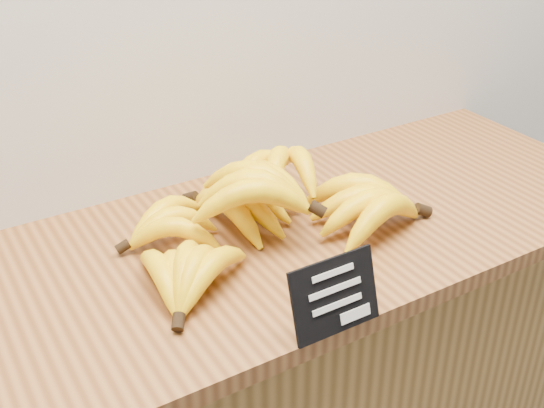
% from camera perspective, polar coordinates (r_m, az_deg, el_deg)
% --- Properties ---
extents(counter_top, '(1.46, 0.54, 0.03)m').
position_cam_1_polar(counter_top, '(1.17, -1.27, -3.44)').
color(counter_top, brown).
rests_on(counter_top, counter).
extents(chalkboard_sign, '(0.14, 0.04, 0.11)m').
position_cam_1_polar(chalkboard_sign, '(0.94, 5.30, -7.66)').
color(chalkboard_sign, black).
rests_on(chalkboard_sign, counter_top).
extents(banana_pile, '(0.58, 0.40, 0.13)m').
position_cam_1_polar(banana_pile, '(1.14, -0.86, -0.37)').
color(banana_pile, yellow).
rests_on(banana_pile, counter_top).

